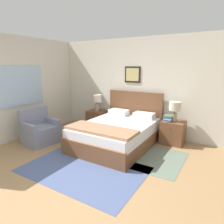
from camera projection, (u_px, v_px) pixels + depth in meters
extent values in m
plane|color=#99754C|center=(61.00, 186.00, 3.17)|extent=(16.00, 16.00, 0.00)
cube|color=beige|center=(140.00, 87.00, 5.43)|extent=(7.38, 0.06, 2.60)
cube|color=black|center=(133.00, 75.00, 5.43)|extent=(0.46, 0.02, 0.43)
cube|color=tan|center=(132.00, 75.00, 5.42)|extent=(0.37, 0.00, 0.35)
cube|color=beige|center=(31.00, 87.00, 5.41)|extent=(0.06, 5.44, 2.60)
cube|color=#9EBCDB|center=(14.00, 86.00, 4.93)|extent=(0.02, 1.68, 1.03)
cube|color=#47567F|center=(83.00, 169.00, 3.68)|extent=(2.21, 1.46, 0.01)
cube|color=slate|center=(162.00, 160.00, 4.03)|extent=(0.83, 1.30, 0.01)
cube|color=brown|center=(116.00, 139.00, 4.79)|extent=(1.56, 2.10, 0.28)
cube|color=brown|center=(91.00, 147.00, 3.90)|extent=(1.56, 0.06, 0.08)
cube|color=silver|center=(116.00, 129.00, 4.73)|extent=(1.50, 2.01, 0.26)
cube|color=brown|center=(135.00, 103.00, 5.47)|extent=(1.56, 0.06, 0.64)
cube|color=#9E7051|center=(101.00, 130.00, 4.14)|extent=(1.53, 0.59, 0.06)
cube|color=silver|center=(119.00, 112.00, 5.53)|extent=(0.52, 0.32, 0.14)
cube|color=silver|center=(144.00, 115.00, 5.15)|extent=(0.52, 0.32, 0.14)
cube|color=gray|center=(41.00, 135.00, 4.90)|extent=(0.77, 0.83, 0.43)
cube|color=gray|center=(33.00, 116.00, 4.97)|extent=(0.23, 0.75, 0.42)
cube|color=gray|center=(51.00, 121.00, 5.08)|extent=(0.67, 0.20, 0.14)
cube|color=gray|center=(27.00, 127.00, 4.60)|extent=(0.67, 0.20, 0.14)
cube|color=brown|center=(98.00, 120.00, 6.00)|extent=(0.54, 0.48, 0.56)
sphere|color=#332D28|center=(92.00, 117.00, 5.76)|extent=(0.02, 0.02, 0.02)
cube|color=brown|center=(173.00, 132.00, 4.88)|extent=(0.54, 0.48, 0.56)
sphere|color=#332D28|center=(170.00, 129.00, 4.63)|extent=(0.02, 0.02, 0.02)
cylinder|color=gray|center=(97.00, 107.00, 5.88)|extent=(0.12, 0.12, 0.22)
cylinder|color=gray|center=(97.00, 103.00, 5.85)|extent=(0.02, 0.02, 0.06)
cylinder|color=beige|center=(97.00, 98.00, 5.82)|extent=(0.27, 0.27, 0.21)
cylinder|color=gray|center=(174.00, 117.00, 4.76)|extent=(0.12, 0.12, 0.22)
cylinder|color=gray|center=(175.00, 112.00, 4.73)|extent=(0.02, 0.02, 0.06)
cylinder|color=beige|center=(175.00, 106.00, 4.70)|extent=(0.27, 0.27, 0.21)
cube|color=silver|center=(168.00, 120.00, 4.83)|extent=(0.20, 0.23, 0.03)
cube|color=#335693|center=(168.00, 119.00, 4.83)|extent=(0.23, 0.27, 0.03)
cube|color=silver|center=(168.00, 118.00, 4.82)|extent=(0.21, 0.27, 0.03)
cube|color=#335693|center=(168.00, 117.00, 4.81)|extent=(0.25, 0.27, 0.04)
cube|color=#4C7551|center=(168.00, 116.00, 4.80)|extent=(0.21, 0.24, 0.03)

